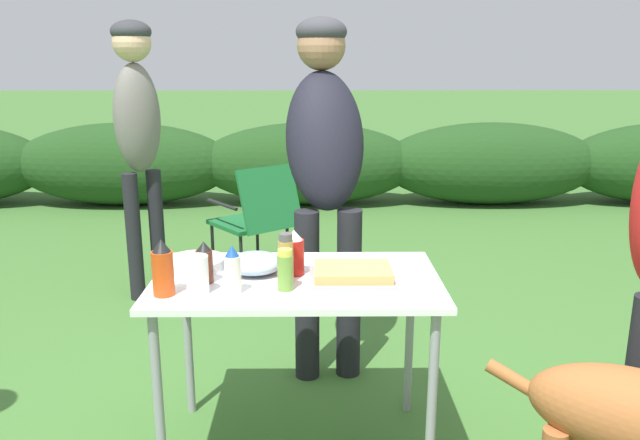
# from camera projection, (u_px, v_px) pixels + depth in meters

# --- Properties ---
(shrub_hedge) EXTENTS (14.40, 0.90, 0.89)m
(shrub_hedge) POSITION_uv_depth(u_px,v_px,m) (308.00, 164.00, 6.79)
(shrub_hedge) COLOR #1E4219
(shrub_hedge) RESTS_ON ground
(folding_table) EXTENTS (1.10, 0.64, 0.74)m
(folding_table) POSITION_uv_depth(u_px,v_px,m) (297.00, 296.00, 2.42)
(folding_table) COLOR white
(folding_table) RESTS_ON ground
(food_tray) EXTENTS (0.33, 0.24, 0.06)m
(food_tray) POSITION_uv_depth(u_px,v_px,m) (353.00, 274.00, 2.35)
(food_tray) COLOR #9E9EA3
(food_tray) RESTS_ON folding_table
(plate_stack) EXTENTS (0.23, 0.23, 0.04)m
(plate_stack) POSITION_uv_depth(u_px,v_px,m) (196.00, 263.00, 2.49)
(plate_stack) COLOR white
(plate_stack) RESTS_ON folding_table
(mixing_bowl) EXTENTS (0.22, 0.22, 0.08)m
(mixing_bowl) POSITION_uv_depth(u_px,v_px,m) (255.00, 263.00, 2.44)
(mixing_bowl) COLOR #99B2CC
(mixing_bowl) RESTS_ON folding_table
(paper_cup_stack) EXTENTS (0.08, 0.08, 0.14)m
(paper_cup_stack) POSITION_uv_depth(u_px,v_px,m) (197.00, 275.00, 2.22)
(paper_cup_stack) COLOR white
(paper_cup_stack) RESTS_ON folding_table
(ketchup_bottle) EXTENTS (0.08, 0.08, 0.18)m
(ketchup_bottle) POSITION_uv_depth(u_px,v_px,m) (294.00, 253.00, 2.41)
(ketchup_bottle) COLOR red
(ketchup_bottle) RESTS_ON folding_table
(relish_jar) EXTENTS (0.06, 0.06, 0.15)m
(relish_jar) POSITION_uv_depth(u_px,v_px,m) (285.00, 270.00, 2.25)
(relish_jar) COLOR olive
(relish_jar) RESTS_ON folding_table
(spice_jar) EXTENTS (0.06, 0.06, 0.19)m
(spice_jar) POSITION_uv_depth(u_px,v_px,m) (286.00, 259.00, 2.32)
(spice_jar) COLOR #B2893D
(spice_jar) RESTS_ON folding_table
(bbq_sauce_bottle) EXTENTS (0.06, 0.06, 0.16)m
(bbq_sauce_bottle) POSITION_uv_depth(u_px,v_px,m) (204.00, 263.00, 2.32)
(bbq_sauce_bottle) COLOR #562314
(bbq_sauce_bottle) RESTS_ON folding_table
(hot_sauce_bottle) EXTENTS (0.08, 0.08, 0.21)m
(hot_sauce_bottle) POSITION_uv_depth(u_px,v_px,m) (163.00, 269.00, 2.20)
(hot_sauce_bottle) COLOR #CC4214
(hot_sauce_bottle) RESTS_ON folding_table
(mayo_bottle) EXTENTS (0.06, 0.06, 0.18)m
(mayo_bottle) POSITION_uv_depth(u_px,v_px,m) (233.00, 271.00, 2.22)
(mayo_bottle) COLOR silver
(mayo_bottle) RESTS_ON folding_table
(standing_person_in_red_jacket) EXTENTS (0.43, 0.55, 1.75)m
(standing_person_in_red_jacket) POSITION_uv_depth(u_px,v_px,m) (325.00, 155.00, 3.02)
(standing_person_in_red_jacket) COLOR black
(standing_person_in_red_jacket) RESTS_ON ground
(standing_person_with_beanie) EXTENTS (0.37, 0.37, 1.79)m
(standing_person_with_beanie) POSITION_uv_depth(u_px,v_px,m) (137.00, 122.00, 3.94)
(standing_person_with_beanie) COLOR black
(standing_person_with_beanie) RESTS_ON ground
(camp_chair_green_behind_table) EXTENTS (0.73, 0.75, 0.83)m
(camp_chair_green_behind_table) POSITION_uv_depth(u_px,v_px,m) (257.00, 215.00, 4.48)
(camp_chair_green_behind_table) COLOR #19602D
(camp_chair_green_behind_table) RESTS_ON ground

